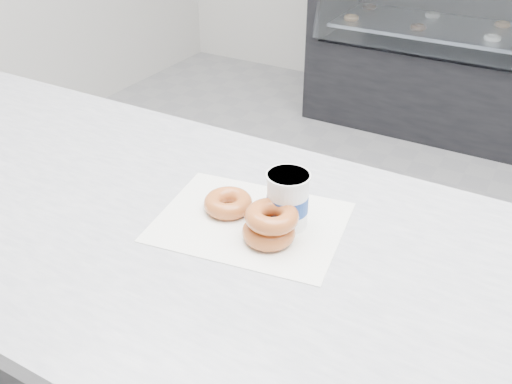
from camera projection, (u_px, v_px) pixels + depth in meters
wax_paper at (250, 222)px, 1.06m from camera, size 0.38×0.31×0.00m
donut_single at (228, 203)px, 1.08m from camera, size 0.10×0.10×0.03m
donut_stack at (270, 224)px, 0.99m from camera, size 0.12×0.12×0.07m
coffee_cup at (288, 200)px, 1.02m from camera, size 0.08×0.08×0.11m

